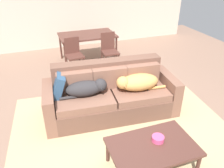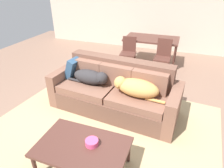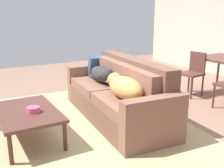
% 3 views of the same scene
% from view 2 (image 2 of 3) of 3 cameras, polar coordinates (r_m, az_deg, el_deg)
% --- Properties ---
extents(ground_plane, '(10.00, 10.00, 0.00)m').
position_cam_2_polar(ground_plane, '(3.78, 0.57, -7.74)').
color(ground_plane, '#896855').
extents(back_partition, '(8.00, 0.12, 2.70)m').
position_cam_2_polar(back_partition, '(7.01, 12.37, 20.68)').
color(back_partition, beige).
rests_on(back_partition, ground).
extents(area_rug, '(3.89, 3.46, 0.01)m').
position_cam_2_polar(area_rug, '(3.32, -3.67, -13.84)').
color(area_rug, tan).
rests_on(area_rug, ground).
extents(couch, '(2.41, 1.08, 0.94)m').
position_cam_2_polar(couch, '(3.65, 0.78, -2.34)').
color(couch, brown).
rests_on(couch, ground).
extents(dog_on_left_cushion, '(0.82, 0.39, 0.28)m').
position_cam_2_polar(dog_on_left_cushion, '(3.63, -6.00, 2.00)').
color(dog_on_left_cushion, '#2E2B2D').
rests_on(dog_on_left_cushion, couch).
extents(dog_on_right_cushion, '(0.89, 0.43, 0.30)m').
position_cam_2_polar(dog_on_right_cushion, '(3.27, 6.83, -0.99)').
color(dog_on_right_cushion, tan).
rests_on(dog_on_right_cushion, couch).
extents(throw_pillow_by_left_arm, '(0.32, 0.44, 0.43)m').
position_cam_2_polar(throw_pillow_by_left_arm, '(3.96, -10.83, 4.72)').
color(throw_pillow_by_left_arm, '#2D4B6B').
rests_on(throw_pillow_by_left_arm, couch).
extents(coffee_table, '(1.13, 0.73, 0.42)m').
position_cam_2_polar(coffee_table, '(2.59, -8.58, -17.93)').
color(coffee_table, '#522F27').
rests_on(coffee_table, ground).
extents(bowl_on_coffee_table, '(0.16, 0.16, 0.07)m').
position_cam_2_polar(bowl_on_coffee_table, '(2.54, -5.89, -16.54)').
color(bowl_on_coffee_table, '#EA4C7F').
rests_on(bowl_on_coffee_table, coffee_table).
extents(dining_table, '(1.47, 0.90, 0.75)m').
position_cam_2_polar(dining_table, '(5.74, 11.41, 12.34)').
color(dining_table, '#542F27').
rests_on(dining_table, ground).
extents(dining_chair_near_left, '(0.44, 0.44, 0.87)m').
position_cam_2_polar(dining_chair_near_left, '(5.34, 4.79, 9.41)').
color(dining_chair_near_left, '#542F27').
rests_on(dining_chair_near_left, ground).
extents(dining_chair_near_right, '(0.41, 0.41, 0.91)m').
position_cam_2_polar(dining_chair_near_right, '(5.18, 14.59, 8.05)').
color(dining_chair_near_right, '#542F27').
rests_on(dining_chair_near_right, ground).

